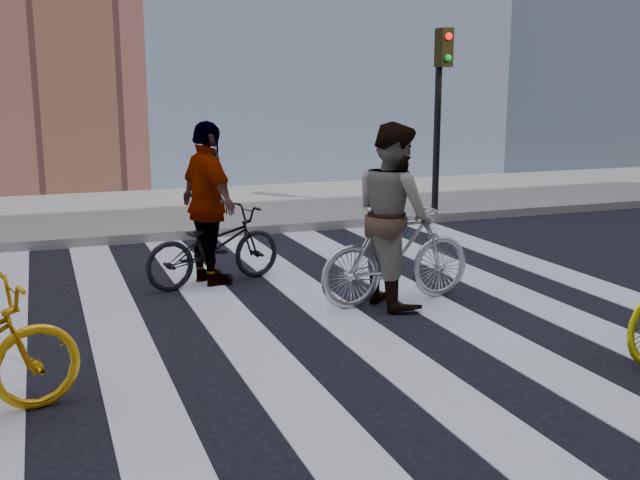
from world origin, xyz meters
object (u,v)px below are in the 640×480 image
bike_dark_rear (214,246)px  rider_mid (394,215)px  rider_rear (208,204)px  bike_silver_mid (397,254)px  traffic_signal (441,90)px

bike_dark_rear → rider_mid: 2.30m
bike_dark_rear → rider_rear: size_ratio=0.90×
bike_dark_rear → rider_mid: size_ratio=0.89×
bike_silver_mid → rider_mid: bearing=85.9°
bike_silver_mid → bike_dark_rear: (-1.69, 1.52, -0.09)m
bike_dark_rear → traffic_signal: bearing=-72.4°
bike_silver_mid → rider_mid: rider_mid is taller
bike_dark_rear → rider_mid: bearing=-148.0°
bike_silver_mid → bike_dark_rear: bearing=43.8°
traffic_signal → bike_dark_rear: bearing=-147.4°
rider_mid → bike_silver_mid: bearing=-94.1°
rider_rear → bike_silver_mid: bearing=-146.3°
rider_rear → traffic_signal: bearing=-72.7°
bike_silver_mid → rider_rear: size_ratio=0.93×
bike_dark_rear → bike_silver_mid: bearing=-147.1°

